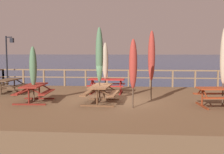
{
  "coord_description": "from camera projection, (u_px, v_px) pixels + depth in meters",
  "views": [
    {
      "loc": [
        1.14,
        -12.4,
        3.1
      ],
      "look_at": [
        0.0,
        0.77,
        1.89
      ],
      "focal_mm": 44.25,
      "sensor_mm": 36.0,
      "label": 1
    }
  ],
  "objects": [
    {
      "name": "lamp_post_hooked",
      "position": [
        9.0,
        53.0,
        17.3
      ],
      "size": [
        0.64,
        0.39,
        3.2
      ],
      "color": "black",
      "rests_on": "wooden_deck"
    },
    {
      "name": "patio_umbrella_short_front",
      "position": [
        105.0,
        61.0,
        14.7
      ],
      "size": [
        0.32,
        0.32,
        2.7
      ],
      "color": "#4C3828",
      "rests_on": "wooden_deck"
    },
    {
      "name": "ground_plane",
      "position": [
        111.0,
        119.0,
        12.68
      ],
      "size": [
        600.0,
        600.0,
        0.0
      ],
      "primitive_type": "plane",
      "color": "navy"
    },
    {
      "name": "picnic_table_mid_right",
      "position": [
        101.0,
        90.0,
        11.89
      ],
      "size": [
        1.52,
        2.04,
        0.78
      ],
      "color": "brown",
      "rests_on": "wooden_deck"
    },
    {
      "name": "wooden_deck",
      "position": [
        111.0,
        110.0,
        12.64
      ],
      "size": [
        15.41,
        10.26,
        0.89
      ],
      "primitive_type": "cube",
      "color": "brown",
      "rests_on": "ground"
    },
    {
      "name": "picnic_table_mid_left",
      "position": [
        106.0,
        83.0,
        14.81
      ],
      "size": [
        1.95,
        1.47,
        0.78
      ],
      "color": "maroon",
      "rests_on": "wooden_deck"
    },
    {
      "name": "patio_umbrella_tall_back_left",
      "position": [
        224.0,
        56.0,
        11.07
      ],
      "size": [
        0.32,
        0.32,
        3.21
      ],
      "color": "#4C3828",
      "rests_on": "wooden_deck"
    },
    {
      "name": "picnic_table_back_left",
      "position": [
        34.0,
        89.0,
        12.15
      ],
      "size": [
        1.5,
        1.91,
        0.78
      ],
      "color": "maroon",
      "rests_on": "wooden_deck"
    },
    {
      "name": "picnic_table_back_right",
      "position": [
        8.0,
        83.0,
        14.49
      ],
      "size": [
        1.48,
        1.84,
        0.78
      ],
      "color": "brown",
      "rests_on": "wooden_deck"
    },
    {
      "name": "patio_umbrella_short_back",
      "position": [
        33.0,
        67.0,
        12.08
      ],
      "size": [
        0.32,
        0.32,
        2.46
      ],
      "color": "#4C3828",
      "rests_on": "wooden_deck"
    },
    {
      "name": "railing_waterside_far",
      "position": [
        118.0,
        75.0,
        17.47
      ],
      "size": [
        15.21,
        0.1,
        1.09
      ],
      "color": "brown",
      "rests_on": "wooden_deck"
    },
    {
      "name": "patio_umbrella_short_mid",
      "position": [
        152.0,
        56.0,
        12.55
      ],
      "size": [
        0.32,
        0.32,
        3.17
      ],
      "color": "#4C3828",
      "rests_on": "wooden_deck"
    },
    {
      "name": "patio_umbrella_tall_mid_right",
      "position": [
        99.0,
        55.0,
        11.72
      ],
      "size": [
        0.32,
        0.32,
        3.26
      ],
      "color": "#4C3828",
      "rests_on": "wooden_deck"
    },
    {
      "name": "picnic_table_front_right",
      "position": [
        223.0,
        93.0,
        11.14
      ],
      "size": [
        2.19,
        1.6,
        0.78
      ],
      "color": "#993819",
      "rests_on": "wooden_deck"
    },
    {
      "name": "patio_umbrella_tall_mid_left",
      "position": [
        133.0,
        64.0,
        10.78
      ],
      "size": [
        0.32,
        0.32,
        2.72
      ],
      "color": "#4C3828",
      "rests_on": "wooden_deck"
    }
  ]
}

